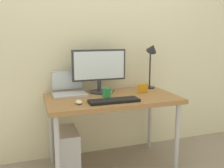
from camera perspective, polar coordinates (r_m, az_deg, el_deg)
ground_plane at (r=2.60m, az=0.00°, el=-18.30°), size 6.00×6.00×0.00m
back_wall at (r=2.64m, az=-2.77°, el=11.62°), size 4.40×0.04×2.60m
desk at (r=2.35m, az=0.00°, el=-4.53°), size 1.22×0.67×0.71m
monitor at (r=2.46m, az=-2.95°, el=3.66°), size 0.54×0.20×0.43m
laptop at (r=2.44m, az=-9.89°, el=-1.04°), size 0.32×0.28×0.22m
desk_lamp at (r=2.66m, az=9.11°, el=6.50°), size 0.11×0.16×0.50m
keyboard at (r=2.14m, az=0.48°, el=-3.85°), size 0.44×0.14×0.02m
mouse at (r=2.10m, az=-7.65°, el=-4.10°), size 0.06×0.09×0.03m
coffee_mug at (r=2.32m, az=-1.20°, el=-1.93°), size 0.11×0.08×0.08m
photo_frame at (r=2.49m, az=7.09°, el=-0.97°), size 0.11×0.02×0.09m
computer_tower at (r=2.43m, az=-10.13°, el=-15.08°), size 0.18×0.36×0.42m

